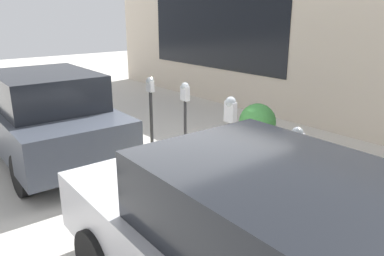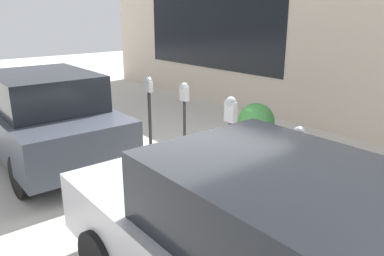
% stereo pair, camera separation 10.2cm
% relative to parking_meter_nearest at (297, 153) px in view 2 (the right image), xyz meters
% --- Properties ---
extents(ground_plane, '(40.00, 40.00, 0.00)m').
position_rel_parking_meter_nearest_xyz_m(ground_plane, '(1.76, 0.41, -0.98)').
color(ground_plane, beige).
extents(curb_strip, '(19.00, 0.16, 0.04)m').
position_rel_parking_meter_nearest_xyz_m(curb_strip, '(1.76, 0.49, -0.96)').
color(curb_strip, gold).
rests_on(curb_strip, ground_plane).
extents(building_facade, '(19.00, 0.17, 4.24)m').
position_rel_parking_meter_nearest_xyz_m(building_facade, '(1.76, -4.06, 1.15)').
color(building_facade, beige).
rests_on(building_facade, ground_plane).
extents(parking_meter_nearest, '(0.18, 0.15, 1.34)m').
position_rel_parking_meter_nearest_xyz_m(parking_meter_nearest, '(0.00, 0.00, 0.00)').
color(parking_meter_nearest, '#232326').
rests_on(parking_meter_nearest, ground_plane).
extents(parking_meter_second, '(0.19, 0.16, 1.52)m').
position_rel_parking_meter_nearest_xyz_m(parking_meter_second, '(1.21, -0.02, 0.14)').
color(parking_meter_second, '#232326').
rests_on(parking_meter_second, ground_plane).
extents(parking_meter_middle, '(0.16, 0.13, 1.56)m').
position_rel_parking_meter_nearest_xyz_m(parking_meter_middle, '(2.37, -0.07, 0.16)').
color(parking_meter_middle, '#232326').
rests_on(parking_meter_middle, ground_plane).
extents(parking_meter_fourth, '(0.17, 0.14, 1.50)m').
position_rel_parking_meter_nearest_xyz_m(parking_meter_fourth, '(3.51, -0.09, 0.04)').
color(parking_meter_fourth, '#232326').
rests_on(parking_meter_fourth, ground_plane).
extents(planter_box, '(1.50, 1.09, 1.05)m').
position_rel_parking_meter_nearest_xyz_m(planter_box, '(1.94, -1.49, -0.60)').
color(planter_box, '#A39989').
rests_on(planter_box, ground_plane).
extents(parked_car_front, '(4.55, 1.93, 1.62)m').
position_rel_parking_meter_nearest_xyz_m(parked_car_front, '(-1.03, 1.73, -0.14)').
color(parked_car_front, '#B7B7BC').
rests_on(parked_car_front, ground_plane).
extents(parked_car_middle, '(4.12, 1.93, 1.69)m').
position_rel_parking_meter_nearest_xyz_m(parked_car_middle, '(4.29, 1.72, -0.12)').
color(parked_car_middle, '#383D47').
rests_on(parked_car_middle, ground_plane).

